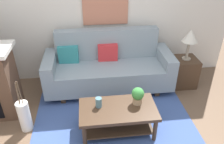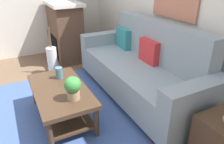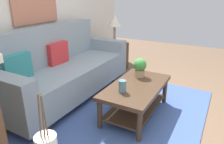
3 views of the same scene
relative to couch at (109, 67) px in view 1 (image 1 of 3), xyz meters
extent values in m
cube|color=silver|center=(-0.03, 0.54, 0.92)|extent=(5.00, 0.10, 2.70)
cube|color=#3D5693|center=(-0.03, -1.04, -0.43)|extent=(2.47, 1.94, 0.01)
cube|color=gray|center=(0.00, -0.06, -0.11)|extent=(1.88, 0.84, 0.40)
cube|color=gray|center=(0.00, 0.26, 0.37)|extent=(1.88, 0.20, 0.56)
cube|color=gray|center=(-1.04, -0.06, -0.01)|extent=(0.20, 0.84, 0.60)
cube|color=gray|center=(1.04, -0.06, -0.01)|extent=(0.20, 0.84, 0.60)
cube|color=#422D1E|center=(-0.84, -0.06, -0.37)|extent=(0.08, 0.74, 0.12)
cube|color=#422D1E|center=(0.84, -0.06, -0.37)|extent=(0.08, 0.74, 0.12)
cube|color=teal|center=(-0.72, 0.13, 0.25)|extent=(0.37, 0.14, 0.32)
cube|color=red|center=(0.00, 0.13, 0.25)|extent=(0.36, 0.13, 0.32)
cube|color=#422D1E|center=(0.01, -1.16, -0.03)|extent=(1.10, 0.60, 0.05)
cube|color=#422D1E|center=(0.01, -1.16, -0.31)|extent=(0.98, 0.50, 0.02)
cylinder|color=#422D1E|center=(-0.48, -1.41, -0.24)|extent=(0.06, 0.06, 0.38)
cylinder|color=#422D1E|center=(0.50, -1.41, -0.24)|extent=(0.06, 0.06, 0.38)
cylinder|color=#422D1E|center=(-0.48, -0.91, -0.24)|extent=(0.06, 0.06, 0.38)
cylinder|color=#422D1E|center=(0.50, -0.91, -0.24)|extent=(0.06, 0.06, 0.38)
cylinder|color=slate|center=(-0.26, -1.09, 0.07)|extent=(0.09, 0.09, 0.15)
cylinder|color=tan|center=(0.31, -1.08, 0.05)|extent=(0.14, 0.14, 0.10)
sphere|color=#39873C|center=(0.31, -1.08, 0.17)|extent=(0.18, 0.18, 0.18)
cube|color=#422D1E|center=(1.44, -0.08, -0.15)|extent=(0.44, 0.44, 0.56)
cylinder|color=gray|center=(1.44, -0.08, 0.14)|extent=(0.16, 0.16, 0.02)
cylinder|color=gray|center=(1.44, -0.08, 0.30)|extent=(0.05, 0.05, 0.35)
cone|color=beige|center=(1.44, -0.08, 0.59)|extent=(0.28, 0.28, 0.22)
cylinder|color=white|center=(-1.35, -0.96, -0.19)|extent=(0.18, 0.18, 0.49)
cylinder|color=brown|center=(-1.33, -0.96, 0.24)|extent=(0.02, 0.02, 0.36)
cylinder|color=brown|center=(-1.36, -0.94, 0.24)|extent=(0.03, 0.01, 0.36)
cylinder|color=brown|center=(-1.36, -0.98, 0.24)|extent=(0.03, 0.01, 0.36)
cube|color=#B77056|center=(0.00, 0.47, 1.08)|extent=(0.83, 0.03, 0.82)
camera|label=1|loc=(-0.36, -3.60, 2.09)|focal=36.16mm
camera|label=2|loc=(2.22, -1.60, 1.24)|focal=33.87mm
camera|label=3|loc=(-2.28, -2.07, 1.10)|focal=33.71mm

